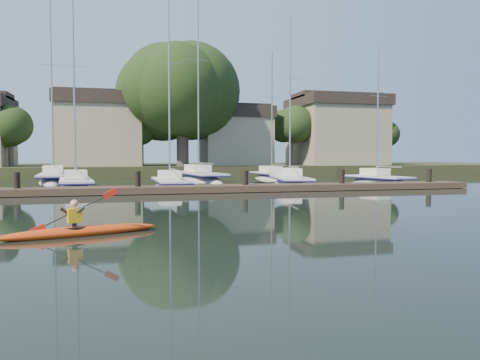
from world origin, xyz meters
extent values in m
plane|color=black|center=(0.00, 0.00, 0.00)|extent=(160.00, 160.00, 0.00)
ellipsoid|color=#C2390E|center=(-4.80, 0.79, 0.09)|extent=(4.02, 1.73, 0.31)
cylinder|color=black|center=(-4.93, 0.75, 0.19)|extent=(0.76, 0.76, 0.08)
imported|color=#292426|center=(-4.93, 0.75, 0.51)|extent=(0.30, 0.37, 0.88)
cube|color=gold|center=(-4.93, 0.75, 0.52)|extent=(0.40, 0.34, 0.36)
sphere|color=tan|center=(-4.93, 0.75, 0.83)|extent=(0.20, 0.20, 0.20)
cube|color=#463228|center=(0.00, 14.00, 0.20)|extent=(34.00, 2.00, 0.35)
cylinder|color=black|center=(-9.00, 14.00, 0.30)|extent=(0.32, 0.32, 1.80)
cylinder|color=black|center=(-3.00, 14.00, 0.30)|extent=(0.32, 0.32, 1.80)
cylinder|color=black|center=(3.00, 14.00, 0.30)|extent=(0.32, 0.32, 1.80)
cylinder|color=black|center=(9.00, 14.00, 0.30)|extent=(0.32, 0.32, 1.80)
cylinder|color=black|center=(15.00, 14.00, 0.30)|extent=(0.32, 0.32, 1.80)
ellipsoid|color=silver|center=(-6.62, 18.86, -0.33)|extent=(2.89, 8.18, 1.79)
cube|color=silver|center=(-6.62, 18.86, 0.52)|extent=(2.63, 6.74, 0.13)
cube|color=navy|center=(-6.62, 18.86, 0.44)|extent=(2.72, 6.91, 0.08)
cube|color=silver|center=(-6.67, 19.33, 0.87)|extent=(1.57, 2.38, 0.52)
cylinder|color=#9EA0A5|center=(-6.65, 19.10, 6.22)|extent=(0.11, 0.11, 11.30)
cylinder|color=#9EA0A5|center=(-6.48, 17.66, 1.27)|extent=(0.43, 3.03, 0.08)
cylinder|color=#9EA0A5|center=(-6.65, 19.10, 7.57)|extent=(1.50, 0.20, 0.03)
ellipsoid|color=silver|center=(-0.86, 18.04, -0.32)|extent=(2.13, 8.23, 1.73)
cube|color=silver|center=(-0.86, 18.04, 0.50)|extent=(2.00, 6.76, 0.13)
cube|color=navy|center=(-0.86, 18.04, 0.43)|extent=(2.08, 6.92, 0.07)
cube|color=silver|center=(-0.87, 18.53, 0.84)|extent=(1.34, 2.33, 0.50)
cylinder|color=#9EA0A5|center=(-0.87, 18.28, 6.46)|extent=(0.11, 0.11, 11.82)
cylinder|color=#9EA0A5|center=(-0.83, 16.81, 1.23)|extent=(0.16, 3.11, 0.07)
cylinder|color=#9EA0A5|center=(-0.87, 18.28, 7.87)|extent=(1.45, 0.07, 0.03)
ellipsoid|color=silver|center=(7.29, 18.28, -0.34)|extent=(3.33, 8.10, 1.87)
cube|color=silver|center=(7.29, 18.28, 0.54)|extent=(3.00, 6.69, 0.14)
cube|color=navy|center=(7.29, 18.28, 0.46)|extent=(3.11, 6.86, 0.08)
cube|color=silver|center=(7.37, 18.75, 0.91)|extent=(1.72, 2.40, 0.54)
cylinder|color=#9EA0A5|center=(7.33, 18.52, 6.00)|extent=(0.12, 0.12, 10.82)
cylinder|color=#9EA0A5|center=(7.10, 17.12, 1.33)|extent=(0.57, 2.96, 0.08)
cylinder|color=#9EA0A5|center=(7.33, 18.52, 7.30)|extent=(1.56, 0.29, 0.03)
ellipsoid|color=silver|center=(14.21, 18.66, -0.33)|extent=(3.26, 6.78, 1.77)
cube|color=silver|center=(14.21, 18.66, 0.51)|extent=(2.92, 5.62, 0.13)
cube|color=navy|center=(14.21, 18.66, 0.44)|extent=(3.02, 5.76, 0.07)
cube|color=silver|center=(14.13, 19.04, 0.86)|extent=(1.65, 2.05, 0.51)
cylinder|color=#9EA0A5|center=(14.17, 18.85, 5.22)|extent=(0.11, 0.11, 9.31)
cylinder|color=#9EA0A5|center=(14.41, 17.70, 1.26)|extent=(0.58, 2.44, 0.07)
cylinder|color=#9EA0A5|center=(14.17, 18.85, 6.33)|extent=(1.46, 0.33, 0.03)
ellipsoid|color=silver|center=(-9.04, 26.89, -0.37)|extent=(3.06, 9.58, 1.99)
cube|color=silver|center=(-9.04, 26.89, 0.58)|extent=(2.80, 7.88, 0.15)
cube|color=navy|center=(-9.04, 26.89, 0.49)|extent=(2.90, 8.07, 0.08)
cube|color=silver|center=(-9.09, 27.46, 0.96)|extent=(1.70, 2.76, 0.58)
cylinder|color=#9EA0A5|center=(-9.06, 27.17, 7.43)|extent=(0.13, 0.13, 13.60)
cylinder|color=#9EA0A5|center=(-8.91, 25.49, 1.41)|extent=(0.41, 3.57, 0.08)
cylinder|color=#9EA0A5|center=(-9.06, 27.17, 9.06)|extent=(1.67, 0.19, 0.03)
ellipsoid|color=silver|center=(2.38, 26.57, -0.37)|extent=(3.70, 10.91, 2.03)
cube|color=silver|center=(2.38, 26.57, 0.59)|extent=(3.33, 8.99, 0.15)
cube|color=navy|center=(2.38, 26.57, 0.50)|extent=(3.45, 9.21, 0.09)
cube|color=silver|center=(2.29, 27.20, 0.98)|extent=(1.90, 3.17, 0.59)
cylinder|color=#9EA0A5|center=(2.34, 26.88, 8.13)|extent=(0.13, 0.13, 14.98)
cylinder|color=#9EA0A5|center=(2.60, 24.98, 1.44)|extent=(0.65, 4.04, 0.09)
cylinder|color=#9EA0A5|center=(2.34, 26.88, 9.93)|extent=(1.70, 0.27, 0.03)
ellipsoid|color=silver|center=(8.80, 26.81, -0.33)|extent=(2.79, 7.77, 1.81)
cube|color=silver|center=(8.80, 26.81, 0.52)|extent=(2.55, 6.40, 0.13)
cube|color=navy|center=(8.80, 26.81, 0.45)|extent=(2.64, 6.56, 0.08)
cube|color=silver|center=(8.75, 27.26, 0.87)|extent=(1.55, 2.26, 0.52)
cylinder|color=#9EA0A5|center=(8.77, 27.04, 5.80)|extent=(0.11, 0.11, 10.45)
cylinder|color=#9EA0A5|center=(8.92, 25.68, 1.28)|extent=(0.38, 2.88, 0.08)
cylinder|color=#9EA0A5|center=(8.77, 27.04, 7.05)|extent=(1.51, 0.19, 0.03)
cube|color=#28381C|center=(0.00, 44.00, 0.50)|extent=(90.00, 24.00, 1.00)
cube|color=gray|center=(-6.00, 38.00, 4.00)|extent=(8.00, 8.00, 6.00)
cube|color=#302723|center=(-6.00, 38.00, 7.60)|extent=(8.40, 8.40, 1.20)
cube|color=gray|center=(8.00, 38.00, 3.50)|extent=(7.00, 7.00, 5.00)
cube|color=#302723|center=(8.00, 38.00, 6.60)|extent=(7.35, 7.35, 1.20)
cube|color=gray|center=(20.00, 38.00, 4.25)|extent=(9.00, 9.00, 6.50)
cube|color=#302723|center=(20.00, 38.00, 8.10)|extent=(9.45, 9.45, 1.20)
cylinder|color=#4E453F|center=(2.00, 35.00, 3.50)|extent=(1.20, 1.20, 5.00)
sphere|color=black|center=(2.00, 35.00, 8.50)|extent=(8.50, 8.50, 8.50)
cylinder|color=#4E453F|center=(-14.00, 36.00, 2.50)|extent=(0.48, 0.48, 3.00)
sphere|color=black|center=(-14.00, 36.00, 5.00)|extent=(3.40, 3.40, 3.40)
cylinder|color=#4E453F|center=(-2.00, 35.50, 2.40)|extent=(0.38, 0.38, 2.80)
sphere|color=black|center=(-2.00, 35.50, 4.60)|extent=(2.72, 2.72, 2.72)
cylinder|color=#4E453F|center=(14.00, 36.50, 2.60)|extent=(0.50, 0.50, 3.20)
sphere|color=black|center=(14.00, 36.50, 5.25)|extent=(3.57, 3.57, 3.57)
cylinder|color=#4E453F|center=(24.00, 35.00, 2.30)|extent=(0.41, 0.41, 2.60)
sphere|color=black|center=(24.00, 35.00, 4.45)|extent=(2.89, 2.89, 2.89)
camera|label=1|loc=(-3.69, -11.73, 2.05)|focal=35.00mm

